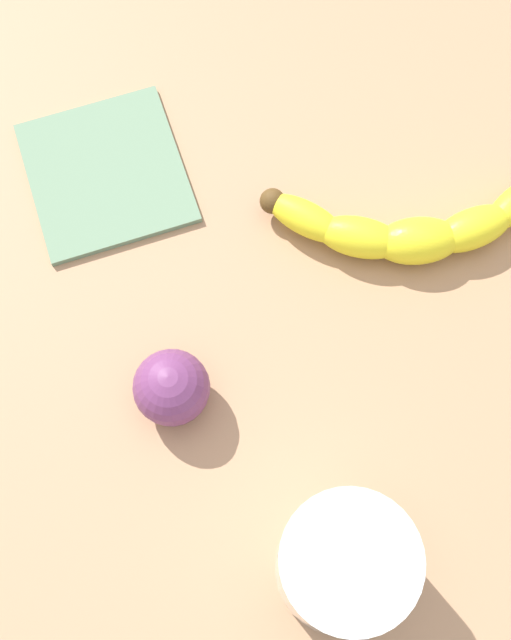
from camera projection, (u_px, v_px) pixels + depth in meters
The scene contains 5 objects.
wooden_tabletop at pixel (279, 373), 62.58cm from camera, with size 120.00×120.00×3.00cm, color #A87B58.
banana at pixel (415, 227), 63.13cm from camera, with size 23.17×10.92×3.70cm.
smoothie_glass at pixel (344, 565), 52.00cm from camera, with size 8.70×8.70×8.97cm.
plum_fruit at pixel (172, 388), 57.77cm from camera, with size 5.54×5.54×5.54cm, color #6B3360.
folded_napkin at pixel (106, 173), 66.53cm from camera, with size 12.34×13.32×0.60cm, color slate.
Camera 1 is at (7.80, 15.81, 61.71)cm, focal length 45.65 mm.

